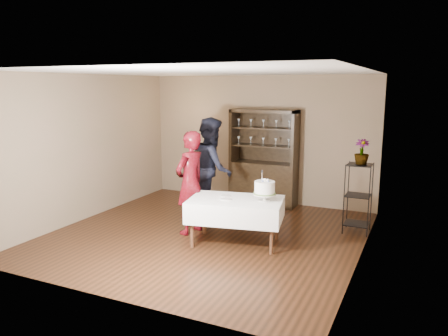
{
  "coord_description": "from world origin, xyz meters",
  "views": [
    {
      "loc": [
        3.24,
        -6.28,
        2.49
      ],
      "look_at": [
        0.28,
        0.1,
        1.15
      ],
      "focal_mm": 35.0,
      "sensor_mm": 36.0,
      "label": 1
    }
  ],
  "objects_px": {
    "plant_etagere": "(358,195)",
    "cake_table": "(236,210)",
    "man": "(212,168)",
    "china_hutch": "(264,173)",
    "cake": "(265,189)",
    "potted_plant": "(362,152)",
    "woman": "(190,183)"
  },
  "relations": [
    {
      "from": "cake_table",
      "to": "woman",
      "type": "bearing_deg",
      "value": 170.0
    },
    {
      "from": "plant_etagere",
      "to": "cake_table",
      "type": "relative_size",
      "value": 0.75
    },
    {
      "from": "china_hutch",
      "to": "cake",
      "type": "distance_m",
      "value": 2.5
    },
    {
      "from": "woman",
      "to": "potted_plant",
      "type": "height_order",
      "value": "woman"
    },
    {
      "from": "cake_table",
      "to": "woman",
      "type": "distance_m",
      "value": 0.98
    },
    {
      "from": "cake_table",
      "to": "woman",
      "type": "relative_size",
      "value": 0.92
    },
    {
      "from": "potted_plant",
      "to": "cake",
      "type": "bearing_deg",
      "value": -134.06
    },
    {
      "from": "woman",
      "to": "man",
      "type": "distance_m",
      "value": 0.96
    },
    {
      "from": "cake_table",
      "to": "potted_plant",
      "type": "xyz_separation_m",
      "value": [
        1.69,
        1.38,
        0.84
      ]
    },
    {
      "from": "cake_table",
      "to": "man",
      "type": "distance_m",
      "value": 1.53
    },
    {
      "from": "man",
      "to": "woman",
      "type": "bearing_deg",
      "value": 156.58
    },
    {
      "from": "plant_etagere",
      "to": "cake",
      "type": "bearing_deg",
      "value": -133.82
    },
    {
      "from": "china_hutch",
      "to": "potted_plant",
      "type": "relative_size",
      "value": 4.73
    },
    {
      "from": "china_hutch",
      "to": "potted_plant",
      "type": "bearing_deg",
      "value": -26.5
    },
    {
      "from": "cake",
      "to": "potted_plant",
      "type": "xyz_separation_m",
      "value": [
        1.24,
        1.29,
        0.48
      ]
    },
    {
      "from": "cake_table",
      "to": "potted_plant",
      "type": "relative_size",
      "value": 3.8
    },
    {
      "from": "china_hutch",
      "to": "man",
      "type": "xyz_separation_m",
      "value": [
        -0.56,
        -1.31,
        0.29
      ]
    },
    {
      "from": "man",
      "to": "potted_plant",
      "type": "distance_m",
      "value": 2.71
    },
    {
      "from": "plant_etagere",
      "to": "woman",
      "type": "xyz_separation_m",
      "value": [
        -2.58,
        -1.21,
        0.22
      ]
    },
    {
      "from": "china_hutch",
      "to": "man",
      "type": "bearing_deg",
      "value": -113.34
    },
    {
      "from": "cake",
      "to": "potted_plant",
      "type": "height_order",
      "value": "potted_plant"
    },
    {
      "from": "china_hutch",
      "to": "woman",
      "type": "distance_m",
      "value": 2.33
    },
    {
      "from": "man",
      "to": "china_hutch",
      "type": "bearing_deg",
      "value": -50.7
    },
    {
      "from": "china_hutch",
      "to": "man",
      "type": "relative_size",
      "value": 1.05
    },
    {
      "from": "cake_table",
      "to": "cake",
      "type": "height_order",
      "value": "cake"
    },
    {
      "from": "china_hutch",
      "to": "cake",
      "type": "relative_size",
      "value": 4.11
    },
    {
      "from": "potted_plant",
      "to": "woman",
      "type": "bearing_deg",
      "value": -154.83
    },
    {
      "from": "china_hutch",
      "to": "plant_etagere",
      "type": "height_order",
      "value": "china_hutch"
    },
    {
      "from": "plant_etagere",
      "to": "china_hutch",
      "type": "bearing_deg",
      "value": 153.17
    },
    {
      "from": "cake_table",
      "to": "man",
      "type": "relative_size",
      "value": 0.84
    },
    {
      "from": "plant_etagere",
      "to": "cake_table",
      "type": "xyz_separation_m",
      "value": [
        -1.67,
        -1.37,
        -0.1
      ]
    },
    {
      "from": "man",
      "to": "cake",
      "type": "relative_size",
      "value": 3.93
    }
  ]
}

